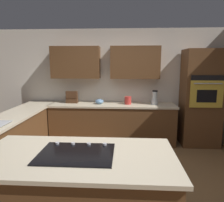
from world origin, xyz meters
name	(u,v)px	position (x,y,z in m)	size (l,w,h in m)	color
ground_plane	(112,183)	(0.00, 0.00, 0.00)	(14.00, 14.00, 0.00)	brown
wall_back	(114,79)	(0.07, -2.04, 1.44)	(6.00, 0.44, 2.60)	silver
lower_cabinets_back	(112,124)	(0.10, -1.72, 0.43)	(2.80, 0.60, 0.86)	brown
countertop_back	(112,105)	(0.10, -1.72, 0.88)	(2.84, 0.64, 0.04)	beige
lower_cabinets_side	(14,141)	(1.82, -0.55, 0.43)	(0.60, 2.90, 0.86)	brown
countertop_side	(12,117)	(1.82, -0.55, 0.88)	(0.64, 2.94, 0.04)	beige
island_base	(78,196)	(0.31, 0.98, 0.43)	(1.94, 0.95, 0.86)	brown
island_top	(76,156)	(0.31, 0.98, 0.88)	(2.02, 1.03, 0.04)	beige
wall_oven	(201,98)	(-1.85, -1.72, 1.06)	(0.80, 0.66, 2.11)	brown
cooktop	(76,153)	(0.31, 0.98, 0.91)	(0.76, 0.56, 0.03)	black
blender	(155,98)	(-0.85, -1.74, 1.04)	(0.15, 0.15, 0.32)	silver
mixing_bowl	(99,101)	(0.40, -1.74, 0.95)	(0.20, 0.20, 0.11)	#668CB2
spice_rack	(72,97)	(1.05, -1.80, 1.04)	(0.26, 0.11, 0.28)	#472B19
kettle	(128,100)	(-0.25, -1.74, 0.99)	(0.15, 0.15, 0.17)	red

